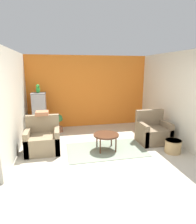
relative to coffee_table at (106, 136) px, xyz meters
name	(u,v)px	position (x,y,z in m)	size (l,w,h in m)	color
ground_plane	(115,171)	(-0.09, -1.08, -0.40)	(20.00, 20.00, 0.00)	beige
wall_back_accent	(88,92)	(-0.09, 2.34, 0.89)	(4.47, 0.06, 2.59)	orange
wall_left	(15,101)	(-2.29, 0.61, 0.89)	(0.06, 3.39, 2.59)	beige
wall_right	(168,96)	(2.11, 0.61, 0.89)	(0.06, 3.39, 2.59)	beige
area_rug	(106,150)	(0.00, 0.00, -0.39)	(2.04, 1.25, 0.01)	gray
coffee_table	(106,136)	(0.00, 0.00, 0.00)	(0.67, 0.67, 0.44)	#472819
armchair_left	(43,140)	(-1.62, 0.25, -0.09)	(0.85, 0.73, 0.92)	#8E7A5B
armchair_right	(153,132)	(1.48, 0.25, -0.09)	(0.85, 0.73, 0.92)	#7A664C
birdcage	(40,114)	(-1.82, 1.83, 0.25)	(0.55, 0.55, 1.36)	slate
parrot	(38,89)	(-1.82, 1.83, 1.08)	(0.13, 0.24, 0.28)	green
potted_plant	(59,122)	(-1.21, 1.75, -0.04)	(0.28, 0.26, 0.62)	brown
wicker_basket	(173,146)	(1.65, -0.51, -0.22)	(0.42, 0.42, 0.34)	tan
throw_pillow	(42,113)	(-1.62, 0.51, 0.57)	(0.32, 0.32, 0.10)	#B2704C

